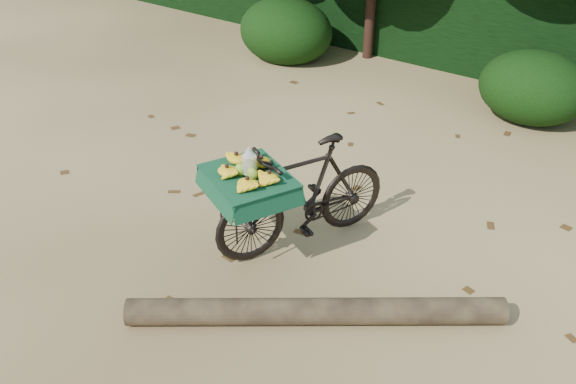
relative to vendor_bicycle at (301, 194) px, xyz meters
The scene contains 6 objects.
ground 0.90m from the vendor_bicycle, 161.93° to the left, with size 80.00×80.00×0.00m, color tan.
vendor_bicycle is the anchor object (origin of this frame).
fallen_log 1.29m from the vendor_bicycle, 47.47° to the right, with size 0.24×0.24×3.34m, color brown.
hedge_backdrop 6.54m from the vendor_bicycle, 95.53° to the left, with size 26.00×1.80×1.80m, color black.
bush_clumps 4.51m from the vendor_bicycle, 91.65° to the left, with size 8.80×1.70×0.90m, color black, non-canonical shape.
leaf_litter 1.22m from the vendor_bicycle, 126.37° to the left, with size 7.00×7.30×0.01m, color #482F13, non-canonical shape.
Camera 1 is at (3.66, -4.43, 3.84)m, focal length 38.00 mm.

